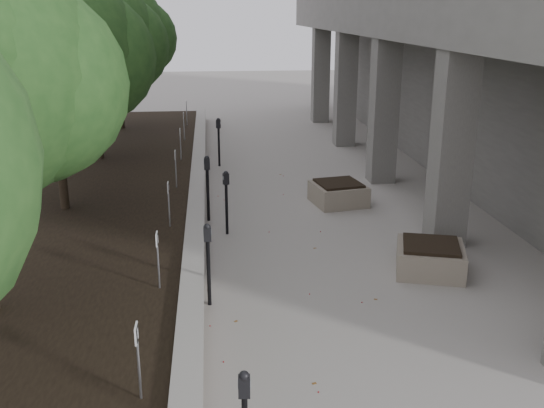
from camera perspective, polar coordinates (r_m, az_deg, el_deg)
retaining_wall at (r=15.43m, az=-6.95°, el=0.58°), size 0.39×26.00×0.50m
planting_bed at (r=15.96m, az=-20.24°, el=-0.01°), size 7.00×26.00×0.40m
crabapple_tree_3 at (r=14.25m, az=-19.67°, el=10.11°), size 4.60×4.00×5.44m
crabapple_tree_4 at (r=19.12m, az=-16.24°, el=12.08°), size 4.60×4.00×5.44m
crabapple_tree_5 at (r=24.05m, az=-14.19°, el=13.23°), size 4.60×4.00×5.44m
parking_sign_2 at (r=7.40m, az=-12.28°, el=-14.16°), size 0.04×0.22×0.96m
parking_sign_3 at (r=10.07m, az=-10.52°, el=-5.19°), size 0.04×0.22×0.96m
parking_sign_4 at (r=12.88m, az=-9.54°, el=-0.05°), size 0.04×0.22×0.96m
parking_sign_5 at (r=15.76m, az=-8.91°, el=3.23°), size 0.04×0.22×0.96m
parking_sign_6 at (r=18.68m, az=-8.48°, el=5.50°), size 0.04×0.22×0.96m
parking_sign_7 at (r=21.62m, az=-8.17°, el=7.14°), size 0.04×0.22×0.96m
parking_sign_8 at (r=24.58m, az=-7.92°, el=8.40°), size 0.04×0.22×0.96m
parking_meter_2 at (r=10.19m, az=-5.92°, el=-5.64°), size 0.14×0.11×1.44m
parking_meter_3 at (r=14.28m, az=-5.98°, el=1.43°), size 0.15×0.11×1.56m
parking_meter_4 at (r=13.38m, az=-4.24°, el=0.10°), size 0.17×0.15×1.43m
parking_meter_5 at (r=19.39m, az=-4.95°, el=5.73°), size 0.18×0.15×1.54m
planter_front at (r=11.94m, az=14.46°, el=-4.83°), size 1.52×1.52×0.57m
planter_back at (r=15.69m, az=6.18°, el=1.04°), size 1.44×1.44×0.57m
berry_scatter at (r=11.82m, az=1.25°, el=-5.91°), size 3.30×14.10×0.02m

